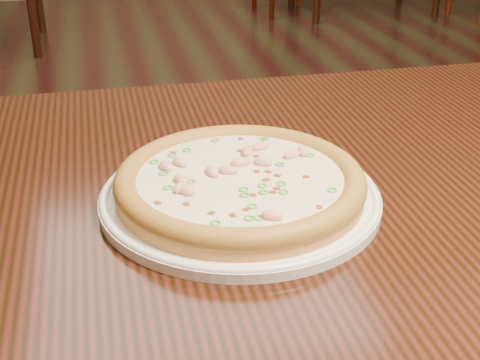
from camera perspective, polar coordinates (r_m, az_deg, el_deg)
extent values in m
cube|color=black|center=(0.88, 6.92, -0.69)|extent=(1.20, 0.80, 0.04)
cylinder|color=white|center=(0.80, 0.00, -1.53)|extent=(0.33, 0.33, 0.01)
torus|color=white|center=(0.80, 0.00, -1.15)|extent=(0.33, 0.33, 0.01)
cylinder|color=tan|center=(0.79, 0.00, -0.58)|extent=(0.29, 0.29, 0.02)
torus|color=#B3832B|center=(0.79, 0.00, 0.00)|extent=(0.30, 0.30, 0.03)
cylinder|color=#EEEBBC|center=(0.79, 0.00, 0.16)|extent=(0.25, 0.25, 0.00)
ellipsoid|color=#F2B29E|center=(0.81, 1.95, 1.56)|extent=(0.03, 0.03, 0.01)
ellipsoid|color=#F2B29E|center=(0.81, -6.34, 1.20)|extent=(0.02, 0.03, 0.01)
ellipsoid|color=#F2B29E|center=(0.84, 5.40, 2.47)|extent=(0.02, 0.03, 0.01)
ellipsoid|color=#F2B29E|center=(0.77, -5.06, 0.06)|extent=(0.02, 0.03, 0.01)
ellipsoid|color=#F2B29E|center=(0.79, -2.41, 0.73)|extent=(0.02, 0.03, 0.01)
ellipsoid|color=#F2B29E|center=(0.85, 1.75, 2.90)|extent=(0.03, 0.02, 0.01)
ellipsoid|color=#F2B29E|center=(0.70, 2.76, -3.02)|extent=(0.03, 0.02, 0.01)
ellipsoid|color=#F2B29E|center=(0.75, -4.59, -0.88)|extent=(0.03, 0.03, 0.01)
ellipsoid|color=#F2B29E|center=(0.82, -5.14, 1.55)|extent=(0.02, 0.03, 0.01)
ellipsoid|color=#F2B29E|center=(0.79, -0.98, 0.85)|extent=(0.03, 0.02, 0.01)
ellipsoid|color=#F2B29E|center=(0.81, 0.03, 1.53)|extent=(0.02, 0.01, 0.01)
ellipsoid|color=#F2B29E|center=(0.83, 4.47, 2.20)|extent=(0.03, 0.02, 0.01)
ellipsoid|color=#F2B29E|center=(0.76, -5.07, -0.62)|extent=(0.03, 0.03, 0.01)
ellipsoid|color=#F2B29E|center=(0.84, 0.63, 2.51)|extent=(0.02, 0.03, 0.01)
cube|color=maroon|center=(0.80, 2.41, 0.65)|extent=(0.01, 0.01, 0.00)
cube|color=maroon|center=(0.85, -0.01, 2.45)|extent=(0.01, 0.01, 0.00)
cube|color=maroon|center=(0.71, -2.46, -2.89)|extent=(0.01, 0.01, 0.00)
cube|color=maroon|center=(0.79, 5.63, 0.21)|extent=(0.01, 0.01, 0.00)
cube|color=maroon|center=(0.71, 0.55, -2.58)|extent=(0.01, 0.01, 0.00)
cube|color=maroon|center=(0.76, 3.12, -0.78)|extent=(0.01, 0.01, 0.00)
cube|color=maroon|center=(0.73, -7.03, -2.00)|extent=(0.01, 0.01, 0.00)
cube|color=maroon|center=(0.79, 3.21, 0.33)|extent=(0.01, 0.01, 0.00)
cube|color=maroon|center=(0.88, 0.05, 3.50)|extent=(0.01, 0.01, 0.00)
cube|color=maroon|center=(0.75, 2.83, -1.10)|extent=(0.01, 0.01, 0.00)
cube|color=maroon|center=(0.84, 4.58, 2.05)|extent=(0.01, 0.01, 0.00)
cube|color=maroon|center=(0.74, 1.08, -1.35)|extent=(0.01, 0.01, 0.00)
cube|color=maroon|center=(0.72, 6.80, -2.36)|extent=(0.01, 0.01, 0.00)
cube|color=maroon|center=(0.83, 1.38, 1.99)|extent=(0.01, 0.01, 0.00)
cube|color=maroon|center=(0.80, 1.44, 0.67)|extent=(0.01, 0.01, 0.00)
cube|color=maroon|center=(0.88, 2.13, 3.44)|extent=(0.01, 0.01, 0.00)
cube|color=maroon|center=(0.85, -5.73, 2.28)|extent=(0.01, 0.01, 0.00)
cube|color=maroon|center=(0.70, -0.63, -3.09)|extent=(0.01, 0.01, 0.00)
cube|color=maroon|center=(0.71, 3.03, -3.06)|extent=(0.01, 0.01, 0.00)
cube|color=maroon|center=(0.73, -4.61, -2.12)|extent=(0.01, 0.01, 0.00)
cube|color=maroon|center=(0.78, 2.24, -0.05)|extent=(0.01, 0.01, 0.00)
torus|color=#51A043|center=(0.83, -7.36, 1.54)|extent=(0.02, 0.02, 0.00)
torus|color=#51A043|center=(0.80, -1.79, 0.85)|extent=(0.02, 0.02, 0.00)
torus|color=#51A043|center=(0.85, -4.55, 2.54)|extent=(0.02, 0.02, 0.00)
torus|color=#51A043|center=(0.79, -2.17, 0.70)|extent=(0.02, 0.02, 0.00)
torus|color=#51A043|center=(0.69, -2.11, -3.73)|extent=(0.01, 0.01, 0.00)
torus|color=#51A043|center=(0.72, 1.04, -2.27)|extent=(0.02, 0.02, 0.00)
torus|color=#51A043|center=(0.77, -4.72, -0.23)|extent=(0.01, 0.01, 0.00)
torus|color=#51A043|center=(0.81, 3.42, 1.31)|extent=(0.02, 0.02, 0.00)
torus|color=#51A043|center=(0.78, -5.32, -0.11)|extent=(0.02, 0.02, 0.00)
torus|color=#51A043|center=(0.75, 3.73, -1.05)|extent=(0.02, 0.02, 0.00)
torus|color=#51A043|center=(0.74, 0.39, -1.31)|extent=(0.02, 0.02, 0.00)
torus|color=#51A043|center=(0.76, -6.16, -0.68)|extent=(0.01, 0.01, 0.00)
torus|color=#51A043|center=(0.84, -5.83, 2.10)|extent=(0.01, 0.01, 0.00)
torus|color=#51A043|center=(0.76, 7.87, -0.88)|extent=(0.02, 0.02, 0.00)
torus|color=#51A043|center=(0.84, 5.98, 2.12)|extent=(0.02, 0.02, 0.00)
torus|color=#51A043|center=(0.76, 1.91, -0.50)|extent=(0.02, 0.02, 0.00)
torus|color=#51A043|center=(0.88, 2.10, 3.52)|extent=(0.02, 0.02, 0.00)
torus|color=#51A043|center=(0.84, 4.45, 2.00)|extent=(0.02, 0.02, 0.00)
torus|color=#51A043|center=(0.80, -6.55, 0.54)|extent=(0.02, 0.02, 0.00)
torus|color=#51A043|center=(0.75, 0.31, -0.84)|extent=(0.01, 0.01, 0.00)
torus|color=#51A043|center=(0.70, 0.80, -3.30)|extent=(0.02, 0.02, 0.00)
torus|color=#51A043|center=(0.77, 3.51, -0.34)|extent=(0.02, 0.02, 0.00)
torus|color=#51A043|center=(0.88, -2.13, 3.40)|extent=(0.02, 0.02, 0.00)
torus|color=#51A043|center=(0.70, 1.56, -3.24)|extent=(0.02, 0.02, 0.00)
torus|color=#51A043|center=(0.75, 2.02, -1.06)|extent=(0.01, 0.01, 0.00)
torus|color=#51A043|center=(0.77, -4.23, -0.17)|extent=(0.02, 0.02, 0.00)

